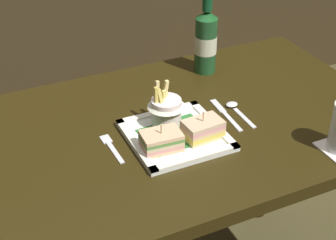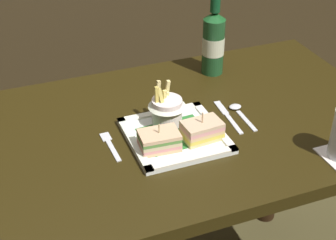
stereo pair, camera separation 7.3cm
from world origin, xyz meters
TOP-DOWN VIEW (x-y plane):
  - dining_table at (0.00, 0.00)m, footprint 1.29×0.72m
  - square_plate at (0.02, -0.06)m, footprint 0.24×0.24m
  - sandwich_half_left at (-0.04, -0.10)m, footprint 0.10×0.07m
  - sandwich_half_right at (0.07, -0.10)m, footprint 0.10×0.07m
  - fries_cup at (0.02, 0.00)m, footprint 0.10×0.10m
  - beer_bottle at (0.26, 0.24)m, footprint 0.07×0.07m
  - fork at (-0.15, -0.03)m, footprint 0.03×0.13m
  - knife at (0.19, -0.01)m, footprint 0.02×0.17m
  - spoon at (0.23, -0.00)m, footprint 0.03×0.14m

SIDE VIEW (x-z plane):
  - dining_table at x=0.00m, z-range 0.22..0.98m
  - fork at x=-0.15m, z-range 0.76..0.76m
  - knife at x=0.19m, z-range 0.76..0.76m
  - spoon at x=0.23m, z-range 0.76..0.77m
  - square_plate at x=0.02m, z-range 0.76..0.77m
  - sandwich_half_left at x=-0.04m, z-range 0.76..0.83m
  - sandwich_half_right at x=0.07m, z-range 0.75..0.83m
  - fries_cup at x=0.02m, z-range 0.76..0.88m
  - beer_bottle at x=0.26m, z-range 0.72..1.01m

